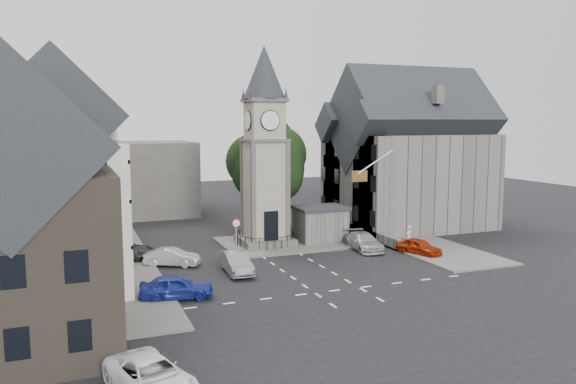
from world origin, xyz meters
name	(u,v)px	position (x,y,z in m)	size (l,w,h in m)	color
ground	(302,268)	(0.00, 0.00, 0.00)	(120.00, 120.00, 0.00)	black
pavement_west	(109,264)	(-12.50, 6.00, 0.07)	(6.00, 30.00, 0.14)	#595651
pavement_east	(390,234)	(12.00, 8.00, 0.07)	(6.00, 26.00, 0.14)	#595651
central_island	(282,243)	(1.50, 8.00, 0.08)	(10.00, 8.00, 0.16)	#595651
road_markings	(337,290)	(0.00, -5.50, 0.01)	(20.00, 8.00, 0.01)	silver
clock_tower	(265,147)	(0.00, 7.99, 8.12)	(4.86, 4.86, 16.25)	#4C4944
stone_shelter	(320,224)	(4.80, 7.50, 1.55)	(4.30, 3.30, 3.08)	#5B5754
town_tree	(268,157)	(2.00, 13.00, 6.97)	(7.20, 7.20, 10.80)	black
warning_sign_post	(236,229)	(-3.20, 5.43, 2.03)	(0.70, 0.19, 2.85)	black
terrace_pink	(61,165)	(-15.50, 16.00, 6.58)	(8.10, 7.60, 12.80)	tan
terrace_cream	(60,172)	(-15.50, 8.00, 6.58)	(8.10, 7.60, 12.80)	beige
terrace_tudor	(59,191)	(-15.50, 0.00, 6.19)	(8.10, 7.60, 12.00)	silver
building_sw_stone	(19,235)	(-17.00, -9.00, 5.35)	(8.60, 7.60, 10.40)	#4F473B
backdrop_west	(99,180)	(-12.00, 28.00, 4.00)	(20.00, 10.00, 8.00)	#4C4944
east_building	(407,163)	(15.59, 11.00, 6.26)	(14.40, 11.40, 12.60)	#5B5754
east_boundary_wall	(352,228)	(9.20, 10.00, 0.45)	(0.40, 16.00, 0.90)	#5B5754
flagpole	(375,162)	(8.00, 4.00, 7.00)	(3.68, 0.10, 2.74)	white
car_west_blue	(176,287)	(-9.41, -3.61, 0.71)	(1.69, 4.19, 1.43)	navy
car_west_silver	(172,257)	(-8.36, 4.04, 0.64)	(1.35, 3.86, 1.27)	#B1B5BA
car_west_grey	(122,250)	(-11.50, 7.43, 0.70)	(2.32, 5.04, 1.40)	#28282A
car_island_silver	(236,263)	(-4.63, 0.50, 0.71)	(1.51, 4.34, 1.43)	gray
car_island_east	(364,242)	(6.79, 3.51, 0.68)	(1.92, 4.72, 1.37)	#B1B5BA
car_east_red	(419,247)	(9.97, 0.55, 0.63)	(1.48, 3.69, 1.26)	#9E2308
van_sw_white	(151,376)	(-12.33, -14.64, 0.66)	(2.19, 4.75, 1.32)	white
pedestrian	(408,237)	(10.29, 2.48, 0.96)	(0.70, 0.46, 1.91)	beige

